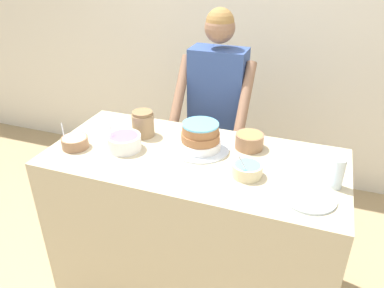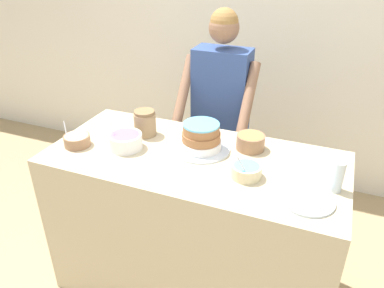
{
  "view_description": "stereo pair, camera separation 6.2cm",
  "coord_description": "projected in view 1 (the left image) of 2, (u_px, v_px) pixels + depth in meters",
  "views": [
    {
      "loc": [
        0.59,
        -1.27,
        1.98
      ],
      "look_at": [
        0.0,
        0.34,
        1.05
      ],
      "focal_mm": 35.0,
      "sensor_mm": 36.0,
      "label": 1
    },
    {
      "loc": [
        0.64,
        -1.25,
        1.98
      ],
      "look_at": [
        0.0,
        0.34,
        1.05
      ],
      "focal_mm": 35.0,
      "sensor_mm": 36.0,
      "label": 2
    }
  ],
  "objects": [
    {
      "name": "frosting_bowl_blue",
      "position": [
        247.0,
        170.0,
        1.84
      ],
      "size": [
        0.15,
        0.15,
        0.14
      ],
      "color": "beige",
      "rests_on": "counter"
    },
    {
      "name": "cake",
      "position": [
        200.0,
        138.0,
        2.06
      ],
      "size": [
        0.33,
        0.33,
        0.16
      ],
      "color": "silver",
      "rests_on": "counter"
    },
    {
      "name": "drinking_glass",
      "position": [
        338.0,
        173.0,
        1.73
      ],
      "size": [
        0.06,
        0.06,
        0.15
      ],
      "color": "silver",
      "rests_on": "counter"
    },
    {
      "name": "counter",
      "position": [
        194.0,
        225.0,
        2.25
      ],
      "size": [
        1.61,
        0.75,
        0.95
      ],
      "color": "#C6B793",
      "rests_on": "ground_plane"
    },
    {
      "name": "frosting_bowl_purple",
      "position": [
        124.0,
        142.0,
        2.07
      ],
      "size": [
        0.19,
        0.19,
        0.16
      ],
      "color": "white",
      "rests_on": "counter"
    },
    {
      "name": "wall_back",
      "position": [
        255.0,
        34.0,
        3.1
      ],
      "size": [
        10.0,
        0.05,
        2.6
      ],
      "color": "silver",
      "rests_on": "ground_plane"
    },
    {
      "name": "ceramic_plate",
      "position": [
        309.0,
        197.0,
        1.69
      ],
      "size": [
        0.25,
        0.25,
        0.01
      ],
      "color": "silver",
      "rests_on": "counter"
    },
    {
      "name": "person_baker",
      "position": [
        217.0,
        104.0,
        2.6
      ],
      "size": [
        0.51,
        0.45,
        1.62
      ],
      "color": "#2D2D38",
      "rests_on": "ground_plane"
    },
    {
      "name": "frosting_bowl_white",
      "position": [
        75.0,
        142.0,
        2.1
      ],
      "size": [
        0.15,
        0.15,
        0.15
      ],
      "color": "#936B4C",
      "rests_on": "counter"
    },
    {
      "name": "stoneware_jar",
      "position": [
        143.0,
        124.0,
        2.21
      ],
      "size": [
        0.13,
        0.13,
        0.15
      ],
      "color": "#9E7F5B",
      "rests_on": "counter"
    },
    {
      "name": "frosting_bowl_olive",
      "position": [
        249.0,
        140.0,
        2.09
      ],
      "size": [
        0.16,
        0.16,
        0.09
      ],
      "color": "#936B4C",
      "rests_on": "counter"
    }
  ]
}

